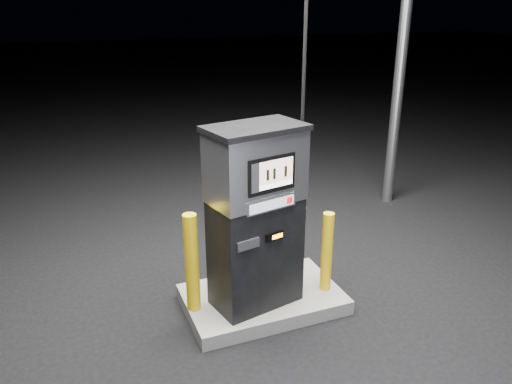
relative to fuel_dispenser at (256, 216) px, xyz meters
name	(u,v)px	position (x,y,z in m)	size (l,w,h in m)	color
ground	(263,305)	(0.12, 0.10, -1.08)	(80.00, 80.00, 0.00)	black
pump_island	(263,299)	(0.12, 0.10, -1.01)	(1.60, 1.00, 0.15)	slate
fuel_dispenser	(256,216)	(0.00, 0.00, 0.00)	(1.04, 0.71, 3.76)	black
bollard_left	(192,263)	(-0.62, 0.10, -0.43)	(0.13, 0.13, 1.01)	yellow
bollard_right	(327,252)	(0.76, -0.06, -0.50)	(0.11, 0.11, 0.86)	yellow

